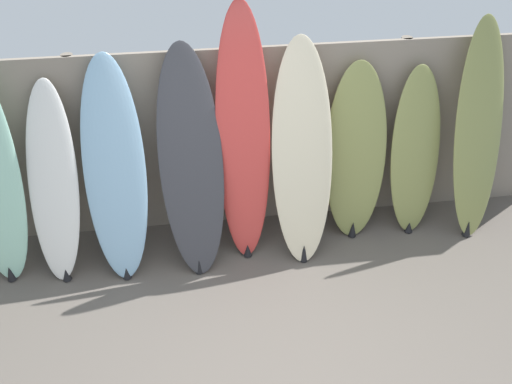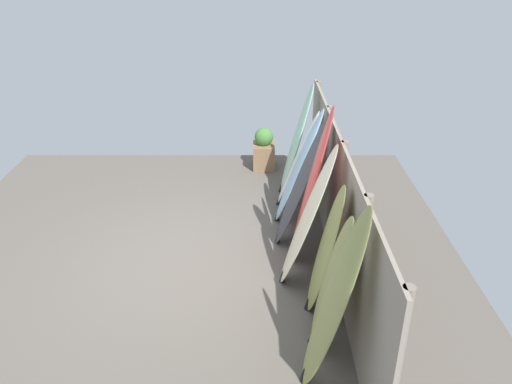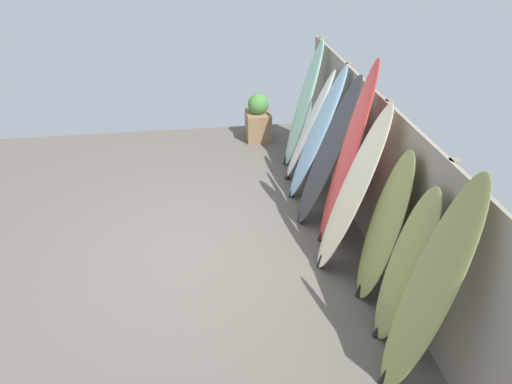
{
  "view_description": "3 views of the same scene",
  "coord_description": "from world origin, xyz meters",
  "px_view_note": "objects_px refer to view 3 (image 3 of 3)",
  "views": [
    {
      "loc": [
        -0.5,
        -2.53,
        3.6
      ],
      "look_at": [
        -0.03,
        1.0,
        1.03
      ],
      "focal_mm": 40.0,
      "sensor_mm": 36.0,
      "label": 1
    },
    {
      "loc": [
        5.77,
        0.93,
        4.04
      ],
      "look_at": [
        0.01,
        0.93,
        1.1
      ],
      "focal_mm": 35.0,
      "sensor_mm": 36.0,
      "label": 2
    },
    {
      "loc": [
        4.83,
        -0.07,
        3.6
      ],
      "look_at": [
        0.05,
        0.59,
        0.81
      ],
      "focal_mm": 35.0,
      "sensor_mm": 36.0,
      "label": 3
    }
  ],
  "objects_px": {
    "surfboard_cream_5": "(352,193)",
    "surfboard_olive_7": "(405,269)",
    "surfboard_charcoal_3": "(327,154)",
    "surfboard_olive_6": "(383,230)",
    "surfboard_seafoam_0": "(303,106)",
    "planter_box": "(258,119)",
    "surfboard_white_1": "(309,127)",
    "surfboard_red_4": "(347,158)",
    "surfboard_skyblue_2": "(317,135)",
    "surfboard_olive_8": "(428,293)"
  },
  "relations": [
    {
      "from": "surfboard_seafoam_0",
      "to": "surfboard_charcoal_3",
      "type": "bearing_deg",
      "value": -2.36
    },
    {
      "from": "surfboard_charcoal_3",
      "to": "surfboard_skyblue_2",
      "type": "bearing_deg",
      "value": 177.48
    },
    {
      "from": "surfboard_white_1",
      "to": "surfboard_charcoal_3",
      "type": "xyz_separation_m",
      "value": [
        1.17,
        -0.05,
        0.12
      ]
    },
    {
      "from": "surfboard_white_1",
      "to": "planter_box",
      "type": "xyz_separation_m",
      "value": [
        -1.56,
        -0.52,
        -0.46
      ]
    },
    {
      "from": "surfboard_skyblue_2",
      "to": "surfboard_red_4",
      "type": "relative_size",
      "value": 0.83
    },
    {
      "from": "surfboard_charcoal_3",
      "to": "surfboard_olive_7",
      "type": "relative_size",
      "value": 1.2
    },
    {
      "from": "surfboard_white_1",
      "to": "surfboard_red_4",
      "type": "xyz_separation_m",
      "value": [
        1.63,
        0.04,
        0.29
      ]
    },
    {
      "from": "planter_box",
      "to": "surfboard_olive_7",
      "type": "bearing_deg",
      "value": 7.47
    },
    {
      "from": "surfboard_white_1",
      "to": "surfboard_olive_8",
      "type": "xyz_separation_m",
      "value": [
        3.77,
        0.05,
        0.17
      ]
    },
    {
      "from": "surfboard_seafoam_0",
      "to": "planter_box",
      "type": "relative_size",
      "value": 2.41
    },
    {
      "from": "surfboard_white_1",
      "to": "surfboard_charcoal_3",
      "type": "height_order",
      "value": "surfboard_charcoal_3"
    },
    {
      "from": "surfboard_white_1",
      "to": "surfboard_olive_6",
      "type": "height_order",
      "value": "surfboard_olive_6"
    },
    {
      "from": "surfboard_seafoam_0",
      "to": "surfboard_olive_6",
      "type": "distance_m",
      "value": 3.16
    },
    {
      "from": "surfboard_olive_6",
      "to": "surfboard_olive_8",
      "type": "relative_size",
      "value": 0.83
    },
    {
      "from": "surfboard_olive_8",
      "to": "planter_box",
      "type": "xyz_separation_m",
      "value": [
        -5.33,
        -0.57,
        -0.63
      ]
    },
    {
      "from": "surfboard_cream_5",
      "to": "surfboard_olive_7",
      "type": "height_order",
      "value": "surfboard_cream_5"
    },
    {
      "from": "surfboard_olive_7",
      "to": "surfboard_olive_8",
      "type": "distance_m",
      "value": 0.58
    },
    {
      "from": "surfboard_seafoam_0",
      "to": "surfboard_olive_6",
      "type": "bearing_deg",
      "value": 1.86
    },
    {
      "from": "surfboard_olive_6",
      "to": "planter_box",
      "type": "relative_size",
      "value": 2.07
    },
    {
      "from": "surfboard_red_4",
      "to": "planter_box",
      "type": "bearing_deg",
      "value": -170.14
    },
    {
      "from": "surfboard_skyblue_2",
      "to": "surfboard_olive_6",
      "type": "bearing_deg",
      "value": 3.81
    },
    {
      "from": "surfboard_olive_7",
      "to": "surfboard_olive_8",
      "type": "relative_size",
      "value": 0.8
    },
    {
      "from": "surfboard_seafoam_0",
      "to": "surfboard_red_4",
      "type": "distance_m",
      "value": 2.12
    },
    {
      "from": "surfboard_seafoam_0",
      "to": "surfboard_skyblue_2",
      "type": "relative_size",
      "value": 1.05
    },
    {
      "from": "surfboard_skyblue_2",
      "to": "surfboard_olive_7",
      "type": "xyz_separation_m",
      "value": [
        2.71,
        0.14,
        -0.13
      ]
    },
    {
      "from": "surfboard_white_1",
      "to": "surfboard_red_4",
      "type": "relative_size",
      "value": 0.74
    },
    {
      "from": "surfboard_red_4",
      "to": "surfboard_cream_5",
      "type": "distance_m",
      "value": 0.53
    },
    {
      "from": "planter_box",
      "to": "surfboard_olive_6",
      "type": "bearing_deg",
      "value": 8.53
    },
    {
      "from": "surfboard_seafoam_0",
      "to": "surfboard_white_1",
      "type": "distance_m",
      "value": 0.51
    },
    {
      "from": "surfboard_charcoal_3",
      "to": "surfboard_olive_7",
      "type": "height_order",
      "value": "surfboard_charcoal_3"
    },
    {
      "from": "surfboard_skyblue_2",
      "to": "surfboard_olive_7",
      "type": "distance_m",
      "value": 2.71
    },
    {
      "from": "surfboard_seafoam_0",
      "to": "surfboard_charcoal_3",
      "type": "xyz_separation_m",
      "value": [
        1.66,
        -0.07,
        -0.02
      ]
    },
    {
      "from": "surfboard_seafoam_0",
      "to": "planter_box",
      "type": "bearing_deg",
      "value": -153.6
    },
    {
      "from": "surfboard_olive_6",
      "to": "surfboard_olive_7",
      "type": "relative_size",
      "value": 1.04
    },
    {
      "from": "surfboard_white_1",
      "to": "surfboard_olive_8",
      "type": "distance_m",
      "value": 3.77
    },
    {
      "from": "surfboard_skyblue_2",
      "to": "surfboard_olive_7",
      "type": "relative_size",
      "value": 1.16
    },
    {
      "from": "surfboard_white_1",
      "to": "surfboard_skyblue_2",
      "type": "bearing_deg",
      "value": -2.85
    },
    {
      "from": "surfboard_skyblue_2",
      "to": "surfboard_cream_5",
      "type": "distance_m",
      "value": 1.6
    },
    {
      "from": "surfboard_red_4",
      "to": "surfboard_cream_5",
      "type": "xyz_separation_m",
      "value": [
        0.5,
        -0.08,
        -0.16
      ]
    },
    {
      "from": "surfboard_skyblue_2",
      "to": "surfboard_olive_8",
      "type": "height_order",
      "value": "surfboard_olive_8"
    },
    {
      "from": "surfboard_olive_7",
      "to": "surfboard_charcoal_3",
      "type": "bearing_deg",
      "value": -175.41
    },
    {
      "from": "surfboard_olive_7",
      "to": "planter_box",
      "type": "relative_size",
      "value": 1.99
    },
    {
      "from": "surfboard_seafoam_0",
      "to": "planter_box",
      "type": "distance_m",
      "value": 1.34
    },
    {
      "from": "surfboard_white_1",
      "to": "surfboard_red_4",
      "type": "bearing_deg",
      "value": 1.28
    },
    {
      "from": "surfboard_white_1",
      "to": "surfboard_cream_5",
      "type": "bearing_deg",
      "value": -1.28
    },
    {
      "from": "surfboard_red_4",
      "to": "surfboard_olive_8",
      "type": "distance_m",
      "value": 2.15
    },
    {
      "from": "surfboard_olive_7",
      "to": "planter_box",
      "type": "distance_m",
      "value": 4.85
    },
    {
      "from": "surfboard_skyblue_2",
      "to": "surfboard_red_4",
      "type": "xyz_separation_m",
      "value": [
        1.1,
        0.06,
        0.19
      ]
    },
    {
      "from": "surfboard_olive_6",
      "to": "surfboard_olive_7",
      "type": "distance_m",
      "value": 0.57
    },
    {
      "from": "surfboard_cream_5",
      "to": "surfboard_olive_6",
      "type": "relative_size",
      "value": 1.15
    }
  ]
}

